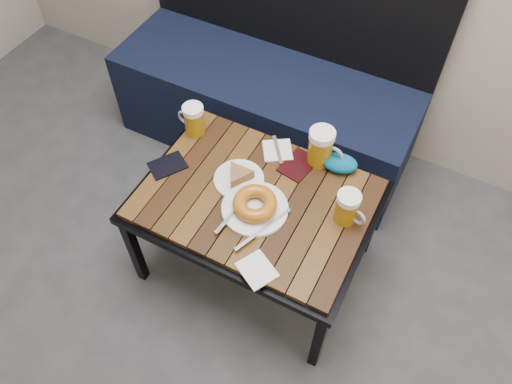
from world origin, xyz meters
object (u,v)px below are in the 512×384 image
at_px(beer_mug_centre, 321,147).
at_px(beer_mug_right, 348,208).
at_px(passport_burgundy, 298,165).
at_px(plate_pie, 239,177).
at_px(bench, 267,100).
at_px(passport_navy, 167,165).
at_px(cafe_table, 256,204).
at_px(beer_mug_left, 194,119).
at_px(knit_pouch, 340,163).
at_px(plate_bagel, 255,206).

relative_size(beer_mug_centre, beer_mug_right, 1.17).
xyz_separation_m(beer_mug_right, passport_burgundy, (-0.24, 0.14, -0.06)).
bearing_deg(plate_pie, bench, 107.50).
relative_size(plate_pie, passport_navy, 1.40).
relative_size(cafe_table, beer_mug_right, 6.45).
height_order(beer_mug_left, beer_mug_right, same).
bearing_deg(knit_pouch, beer_mug_left, -171.56).
distance_m(bench, plate_bagel, 0.81).
xyz_separation_m(beer_mug_centre, passport_navy, (-0.49, -0.29, -0.07)).
relative_size(cafe_table, passport_burgundy, 5.90).
distance_m(plate_pie, passport_navy, 0.28).
bearing_deg(plate_bagel, knit_pouch, 58.96).
height_order(beer_mug_centre, knit_pouch, beer_mug_centre).
distance_m(beer_mug_left, plate_pie, 0.31).
bearing_deg(plate_pie, beer_mug_centre, 44.92).
relative_size(cafe_table, knit_pouch, 6.29).
height_order(beer_mug_right, plate_pie, beer_mug_right).
bearing_deg(bench, knit_pouch, -38.94).
height_order(beer_mug_centre, beer_mug_right, beer_mug_centre).
height_order(beer_mug_right, knit_pouch, beer_mug_right).
distance_m(beer_mug_right, plate_bagel, 0.32).
distance_m(passport_navy, passport_burgundy, 0.49).
bearing_deg(passport_burgundy, passport_navy, -142.48).
bearing_deg(cafe_table, plate_pie, 157.43).
bearing_deg(passport_burgundy, knit_pouch, 32.34).
height_order(beer_mug_left, beer_mug_centre, beer_mug_centre).
bearing_deg(beer_mug_left, passport_burgundy, -173.17).
xyz_separation_m(bench, beer_mug_left, (-0.08, -0.49, 0.26)).
xyz_separation_m(plate_pie, passport_navy, (-0.27, -0.06, -0.02)).
height_order(plate_bagel, passport_burgundy, plate_bagel).
xyz_separation_m(passport_burgundy, knit_pouch, (0.14, 0.06, 0.03)).
height_order(bench, plate_pie, bench).
bearing_deg(knit_pouch, passport_burgundy, -157.41).
xyz_separation_m(beer_mug_centre, knit_pouch, (0.08, 0.00, -0.05)).
xyz_separation_m(bench, plate_bagel, (0.31, -0.72, 0.23)).
height_order(plate_bagel, knit_pouch, plate_bagel).
relative_size(plate_bagel, passport_burgundy, 2.11).
bearing_deg(bench, beer_mug_centre, -43.79).
xyz_separation_m(cafe_table, passport_navy, (-0.36, -0.03, 0.05)).
distance_m(passport_navy, knit_pouch, 0.64).
bearing_deg(knit_pouch, beer_mug_centre, -179.96).
bearing_deg(plate_pie, passport_burgundy, 45.44).
bearing_deg(beer_mug_right, cafe_table, -153.96).
bearing_deg(passport_navy, plate_bagel, 29.06).
bearing_deg(passport_burgundy, plate_bagel, -91.17).
bearing_deg(passport_navy, beer_mug_right, 40.33).
relative_size(cafe_table, beer_mug_left, 6.47).
bearing_deg(passport_burgundy, bench, 137.67).
bearing_deg(cafe_table, bench, 113.41).
xyz_separation_m(plate_pie, passport_burgundy, (0.16, 0.16, -0.02)).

